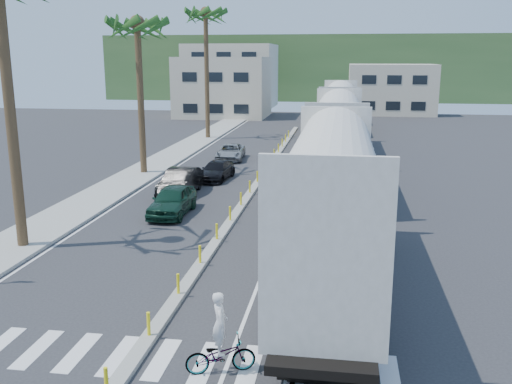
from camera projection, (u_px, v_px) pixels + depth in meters
ground at (160, 324)px, 17.36m from camera, size 140.00×140.00×0.00m
sidewalk at (155, 165)px, 42.64m from camera, size 3.00×90.00×0.15m
rails at (337, 163)px, 43.56m from camera, size 1.56×100.00×0.06m
median at (257, 183)px, 36.54m from camera, size 0.45×60.00×0.85m
crosswalk at (137, 357)px, 15.43m from camera, size 14.00×2.20×0.01m
lane_markings at (238, 168)px, 41.72m from camera, size 9.42×90.00×0.01m
freight_train at (338, 132)px, 39.10m from camera, size 3.00×60.94×5.85m
palm_trees at (143, 13)px, 37.90m from camera, size 3.50×37.20×13.75m
buildings at (266, 82)px, 86.24m from camera, size 38.00×27.00×10.00m
hillside at (317, 68)px, 112.19m from camera, size 80.00×20.00×12.00m
car_lead at (172, 201)px, 29.30m from camera, size 1.78×4.39×1.49m
car_second at (180, 182)px, 33.59m from camera, size 1.84×4.75×1.54m
car_third at (216, 171)px, 37.80m from camera, size 2.52×4.53×1.22m
car_rear at (231, 152)px, 45.17m from camera, size 2.71×4.73×1.23m
cyclist at (220, 348)px, 14.55m from camera, size 1.78×2.21×2.21m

